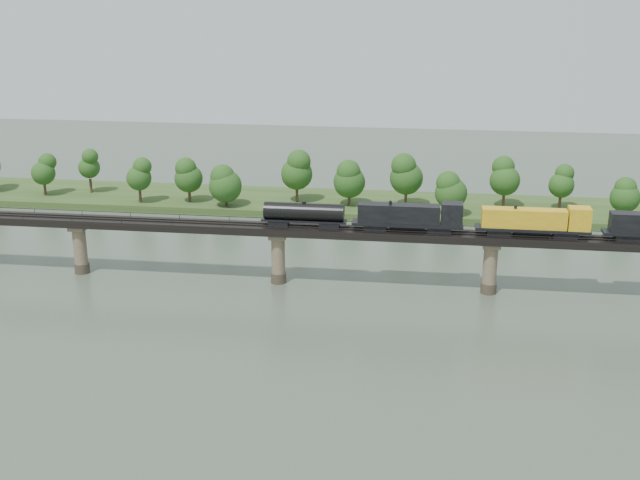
# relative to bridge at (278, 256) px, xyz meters

# --- Properties ---
(ground) EXTENTS (400.00, 400.00, 0.00)m
(ground) POSITION_rel_bridge_xyz_m (0.00, -30.00, -5.46)
(ground) COLOR #384637
(ground) RESTS_ON ground
(far_bank) EXTENTS (300.00, 24.00, 1.60)m
(far_bank) POSITION_rel_bridge_xyz_m (0.00, 55.00, -4.66)
(far_bank) COLOR #2D471C
(far_bank) RESTS_ON ground
(bridge) EXTENTS (236.00, 30.00, 11.50)m
(bridge) POSITION_rel_bridge_xyz_m (0.00, 0.00, 0.00)
(bridge) COLOR #473A2D
(bridge) RESTS_ON ground
(bridge_superstructure) EXTENTS (220.00, 4.90, 0.75)m
(bridge_superstructure) POSITION_rel_bridge_xyz_m (0.00, 0.00, 6.33)
(bridge_superstructure) COLOR black
(bridge_superstructure) RESTS_ON bridge
(far_treeline) EXTENTS (289.06, 17.54, 13.60)m
(far_treeline) POSITION_rel_bridge_xyz_m (-8.21, 50.52, 3.37)
(far_treeline) COLOR #382619
(far_treeline) RESTS_ON far_bank
(freight_train) EXTENTS (82.79, 3.23, 5.70)m
(freight_train) POSITION_rel_bridge_xyz_m (39.67, 0.00, 8.76)
(freight_train) COLOR black
(freight_train) RESTS_ON bridge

